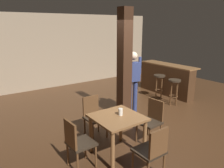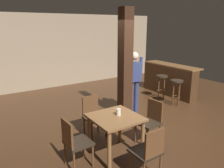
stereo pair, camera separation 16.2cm
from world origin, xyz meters
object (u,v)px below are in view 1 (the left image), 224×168
Objects in this scene: chair_north at (94,115)px; napkin_cup at (121,112)px; dining_table at (117,124)px; chair_east at (152,119)px; chair_south at (152,150)px; chair_west at (77,142)px; bar_stool_near at (174,86)px; bar_counter at (166,79)px; standing_person at (133,79)px; bar_stool_mid at (159,81)px.

chair_north is 6.99× the size of napkin_cup.
napkin_cup reaches higher than dining_table.
chair_south is (-0.83, -0.84, 0.00)m from chair_east.
chair_west reaches higher than bar_stool_near.
chair_east is 1.18m from chair_south.
bar_counter is at bearing 24.43° from chair_west.
bar_counter is at bearing 54.14° from bar_stool_near.
standing_person is (1.47, 0.44, 0.50)m from chair_north.
chair_west reaches higher than dining_table.
bar_counter is (3.62, 2.93, 0.03)m from chair_south.
bar_counter is at bearing 38.96° from chair_south.
chair_west is 4.30m from bar_stool_mid.
bar_counter is at bearing 29.41° from dining_table.
dining_table is 0.97× the size of chair_east.
chair_west is at bearing 177.58° from dining_table.
chair_east is 1.12× the size of bar_stool_mid.
chair_west is 1.23m from chair_south.
bar_counter is (3.66, 1.21, 0.03)m from chair_north.
napkin_cup is 4.13m from bar_counter.
standing_person is (2.27, 1.26, 0.50)m from chair_west.
chair_east reaches higher than bar_stool_near.
chair_west is 0.95m from napkin_cup.
chair_north is 0.42× the size of bar_counter.
bar_stool_mid is at bearing 30.90° from dining_table.
bar_stool_mid is at bearing 41.65° from chair_south.
standing_person is at bearing 29.02° from chair_west.
chair_north is 0.52× the size of standing_person.
dining_table is 0.97× the size of chair_west.
napkin_cup is at bearing -150.23° from bar_counter.
standing_person reaches higher than chair_south.
chair_south is 0.52× the size of standing_person.
chair_south reaches higher than napkin_cup.
dining_table is 3.22m from bar_stool_near.
bar_counter is (2.19, 0.77, -0.46)m from standing_person.
standing_person reaches higher than chair_west.
chair_south is 3.59m from bar_stool_near.
chair_south is 4.09m from bar_stool_mid.
bar_counter is at bearing 18.27° from chair_north.
napkin_cup is at bearing -158.66° from bar_stool_near.
napkin_cup is 1.89m from standing_person.
chair_south is at bearing -92.92° from napkin_cup.
standing_person reaches higher than dining_table.
napkin_cup is 3.15m from bar_stool_near.
chair_north reaches higher than napkin_cup.
chair_south is 1.12× the size of bar_stool_mid.
standing_person reaches higher than bar_stool_near.
bar_stool_near is (-0.65, -0.90, 0.06)m from bar_counter.
chair_north is at bearing -161.73° from bar_counter.
napkin_cup is 0.07× the size of standing_person.
bar_stool_mid is (1.63, 0.56, -0.40)m from standing_person.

